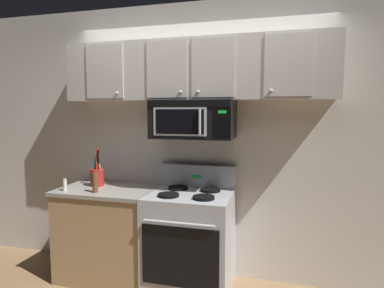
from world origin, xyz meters
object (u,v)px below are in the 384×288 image
(over_range_microwave, at_px, (193,119))
(utensil_crock_red, at_px, (97,176))
(stove_range, at_px, (190,239))
(pepper_mill, at_px, (95,183))
(salt_shaker, at_px, (65,185))

(over_range_microwave, height_order, utensil_crock_red, over_range_microwave)
(over_range_microwave, distance_m, utensil_crock_red, 1.14)
(stove_range, bearing_deg, pepper_mill, -167.90)
(over_range_microwave, bearing_deg, salt_shaker, -164.92)
(stove_range, relative_size, over_range_microwave, 1.47)
(pepper_mill, bearing_deg, salt_shaker, -177.15)
(utensil_crock_red, bearing_deg, pepper_mill, -62.95)
(over_range_microwave, xyz_separation_m, utensil_crock_red, (-0.99, -0.06, -0.57))
(over_range_microwave, relative_size, salt_shaker, 6.57)
(salt_shaker, bearing_deg, over_range_microwave, 15.08)
(stove_range, bearing_deg, over_range_microwave, 90.14)
(utensil_crock_red, relative_size, pepper_mill, 2.14)
(utensil_crock_red, height_order, salt_shaker, utensil_crock_red)
(pepper_mill, bearing_deg, stove_range, 12.10)
(salt_shaker, bearing_deg, utensil_crock_red, 53.49)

